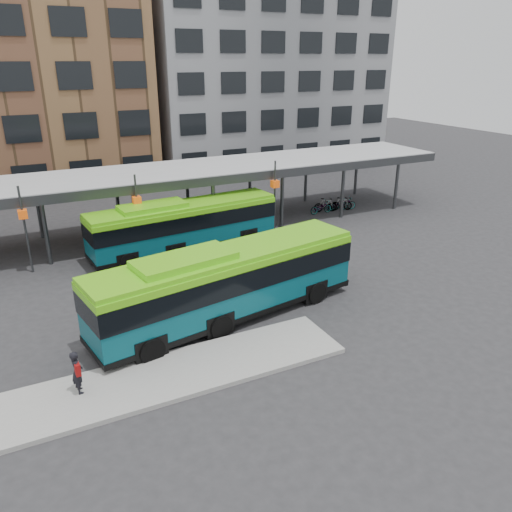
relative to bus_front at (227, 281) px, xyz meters
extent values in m
plane|color=#28282B|center=(1.51, -0.23, -1.79)|extent=(120.00, 120.00, 0.00)
cube|color=gray|center=(-3.99, -3.23, -1.70)|extent=(14.00, 3.00, 0.18)
cube|color=#999B9E|center=(1.51, 12.77, 2.21)|extent=(40.00, 6.00, 0.35)
cube|color=#383A3D|center=(1.51, 9.77, 2.06)|extent=(40.00, 0.15, 0.55)
cylinder|color=#383A3D|center=(-6.49, 10.27, 0.11)|extent=(0.24, 0.24, 3.80)
cylinder|color=#383A3D|center=(-6.49, 15.27, 0.11)|extent=(0.24, 0.24, 3.80)
cylinder|color=#383A3D|center=(-1.49, 10.27, 0.11)|extent=(0.24, 0.24, 3.80)
cylinder|color=#383A3D|center=(-1.49, 15.27, 0.11)|extent=(0.24, 0.24, 3.80)
cylinder|color=#383A3D|center=(3.51, 10.27, 0.11)|extent=(0.24, 0.24, 3.80)
cylinder|color=#383A3D|center=(3.51, 15.27, 0.11)|extent=(0.24, 0.24, 3.80)
cylinder|color=#383A3D|center=(8.51, 10.27, 0.11)|extent=(0.24, 0.24, 3.80)
cylinder|color=#383A3D|center=(8.51, 15.27, 0.11)|extent=(0.24, 0.24, 3.80)
cylinder|color=#383A3D|center=(13.51, 10.27, 0.11)|extent=(0.24, 0.24, 3.80)
cylinder|color=#383A3D|center=(13.51, 15.27, 0.11)|extent=(0.24, 0.24, 3.80)
cylinder|color=#383A3D|center=(18.51, 10.27, 0.11)|extent=(0.24, 0.24, 3.80)
cylinder|color=#383A3D|center=(18.51, 15.27, 0.11)|extent=(0.24, 0.24, 3.80)
cylinder|color=#383A3D|center=(-7.49, 9.47, 0.61)|extent=(0.12, 0.12, 4.80)
cube|color=#D24B0C|center=(-7.49, 9.47, 1.51)|extent=(0.45, 0.45, 0.45)
cylinder|color=#383A3D|center=(-1.49, 9.47, 0.61)|extent=(0.12, 0.12, 4.80)
cube|color=#D24B0C|center=(-1.49, 9.47, 1.51)|extent=(0.45, 0.45, 0.45)
cylinder|color=#383A3D|center=(7.51, 9.47, 0.61)|extent=(0.12, 0.12, 4.80)
cube|color=#D24B0C|center=(7.51, 9.47, 1.51)|extent=(0.45, 0.45, 0.45)
cube|color=slate|center=(17.51, 31.77, 8.21)|extent=(24.00, 14.00, 20.00)
cube|color=#074A57|center=(0.05, 0.01, -0.14)|extent=(12.68, 4.68, 2.59)
cube|color=black|center=(0.05, 0.01, 0.38)|extent=(12.74, 4.75, 0.98)
cube|color=#62C814|center=(0.05, 0.01, 1.26)|extent=(12.66, 4.58, 0.21)
cube|color=#62C814|center=(-1.99, -0.35, 1.47)|extent=(4.40, 2.55, 0.36)
cube|color=black|center=(0.05, 0.01, -1.31)|extent=(12.75, 4.76, 0.25)
cylinder|color=black|center=(4.34, -0.52, -1.27)|extent=(1.07, 0.48, 1.04)
cylinder|color=black|center=(3.91, 1.96, -1.27)|extent=(1.07, 0.48, 1.04)
cylinder|color=black|center=(-0.96, -1.45, -1.27)|extent=(1.07, 0.48, 1.04)
cylinder|color=black|center=(-1.39, 1.04, -1.27)|extent=(1.07, 0.48, 1.04)
cylinder|color=black|center=(-4.02, -1.98, -1.27)|extent=(1.07, 0.48, 1.04)
cylinder|color=black|center=(-4.45, 0.51, -1.27)|extent=(1.07, 0.48, 1.04)
cube|color=#074A57|center=(1.13, 9.02, -0.27)|extent=(11.56, 3.48, 2.37)
cube|color=black|center=(1.13, 9.02, 0.20)|extent=(11.61, 3.54, 0.90)
cube|color=#62C814|center=(1.13, 9.02, 1.01)|extent=(11.55, 3.38, 0.19)
cube|color=#62C814|center=(-0.76, 8.83, 1.20)|extent=(3.94, 2.07, 0.33)
cube|color=black|center=(1.13, 9.02, -1.35)|extent=(11.62, 3.54, 0.23)
cylinder|color=black|center=(5.02, 8.24, -1.32)|extent=(0.97, 0.38, 0.95)
cylinder|color=black|center=(4.79, 10.54, -1.32)|extent=(0.97, 0.38, 0.95)
cylinder|color=black|center=(0.11, 7.75, -1.32)|extent=(0.97, 0.38, 0.95)
cylinder|color=black|center=(-0.12, 10.06, -1.32)|extent=(0.97, 0.38, 0.95)
cylinder|color=black|center=(-2.73, 7.47, -1.32)|extent=(0.97, 0.38, 0.95)
cylinder|color=black|center=(-2.95, 9.78, -1.32)|extent=(0.97, 0.38, 0.95)
imported|color=black|center=(-6.80, -2.86, -0.82)|extent=(0.42, 0.60, 1.59)
cube|color=maroon|center=(-6.79, -3.04, -0.61)|extent=(0.19, 0.31, 0.42)
imported|color=slate|center=(12.69, 11.69, -1.31)|extent=(1.86, 0.69, 0.97)
imported|color=slate|center=(13.25, 11.92, -1.25)|extent=(1.86, 1.01, 1.08)
imported|color=slate|center=(14.27, 11.87, -1.33)|extent=(1.84, 0.87, 0.93)
imported|color=slate|center=(14.56, 11.73, -1.28)|extent=(1.77, 0.94, 1.02)
imported|color=slate|center=(14.86, 11.84, -1.31)|extent=(1.95, 1.22, 0.97)
camera|label=1|loc=(-7.73, -18.34, 9.10)|focal=35.00mm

